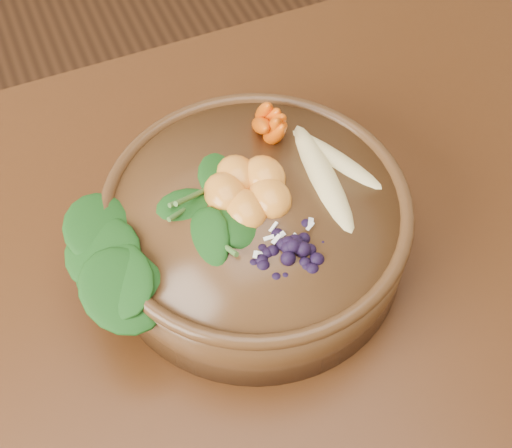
% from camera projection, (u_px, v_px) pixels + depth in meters
% --- Properties ---
extents(dining_table, '(1.60, 0.90, 0.75)m').
position_uv_depth(dining_table, '(207.00, 364.00, 0.84)').
color(dining_table, '#331C0C').
rests_on(dining_table, ground).
extents(stoneware_bowl, '(0.37, 0.37, 0.09)m').
position_uv_depth(stoneware_bowl, '(256.00, 229.00, 0.79)').
color(stoneware_bowl, '#4D2F16').
rests_on(stoneware_bowl, dining_table).
extents(kale_heap, '(0.24, 0.22, 0.05)m').
position_uv_depth(kale_heap, '(181.00, 165.00, 0.75)').
color(kale_heap, '#194C14').
rests_on(kale_heap, stoneware_bowl).
extents(carrot_cluster, '(0.08, 0.08, 0.09)m').
position_uv_depth(carrot_cluster, '(263.00, 102.00, 0.78)').
color(carrot_cluster, '#D55206').
rests_on(carrot_cluster, stoneware_bowl).
extents(banana_halves, '(0.10, 0.19, 0.03)m').
position_uv_depth(banana_halves, '(331.00, 158.00, 0.77)').
color(banana_halves, '#E0CC84').
rests_on(banana_halves, stoneware_bowl).
extents(mandarin_cluster, '(0.11, 0.12, 0.04)m').
position_uv_depth(mandarin_cluster, '(248.00, 180.00, 0.75)').
color(mandarin_cluster, orange).
rests_on(mandarin_cluster, stoneware_bowl).
extents(blueberry_pile, '(0.17, 0.13, 0.05)m').
position_uv_depth(blueberry_pile, '(294.00, 238.00, 0.70)').
color(blueberry_pile, black).
rests_on(blueberry_pile, stoneware_bowl).
extents(coconut_flakes, '(0.11, 0.09, 0.01)m').
position_uv_depth(coconut_flakes, '(269.00, 217.00, 0.74)').
color(coconut_flakes, white).
rests_on(coconut_flakes, stoneware_bowl).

